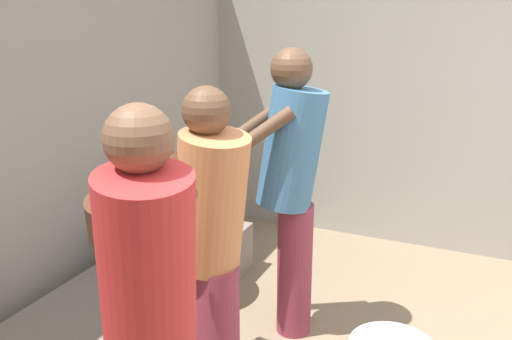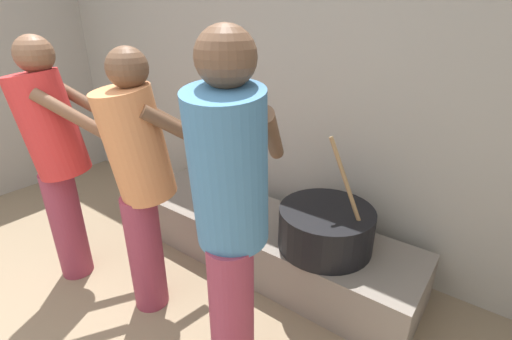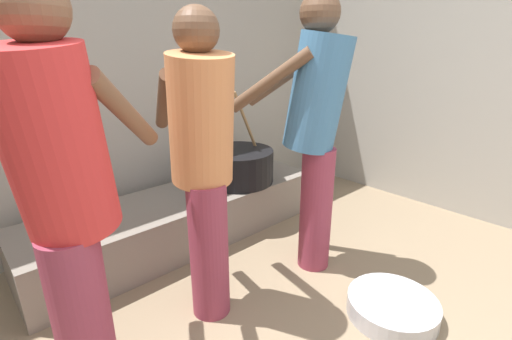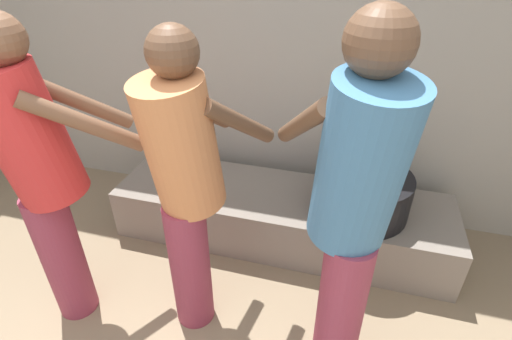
% 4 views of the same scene
% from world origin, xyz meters
% --- Properties ---
extents(block_enclosure_rear, '(5.05, 0.20, 2.29)m').
position_xyz_m(block_enclosure_rear, '(0.00, 2.49, 1.15)').
color(block_enclosure_rear, '#9E998E').
rests_on(block_enclosure_rear, ground_plane).
extents(hearth_ledge, '(2.17, 0.60, 0.35)m').
position_xyz_m(hearth_ledge, '(0.36, 1.97, 0.17)').
color(hearth_ledge, slate).
rests_on(hearth_ledge, ground_plane).
extents(cooking_pot_main, '(0.57, 0.57, 0.71)m').
position_xyz_m(cooking_pot_main, '(0.85, 1.94, 0.47)').
color(cooking_pot_main, black).
rests_on(cooking_pot_main, hearth_ledge).
extents(cook_in_blue_shirt, '(0.60, 0.75, 1.64)m').
position_xyz_m(cook_in_blue_shirt, '(0.78, 1.15, 0.94)').
color(cook_in_blue_shirt, '#8C3347').
rests_on(cook_in_blue_shirt, ground_plane).
extents(cook_in_orange_shirt, '(0.54, 0.71, 1.53)m').
position_xyz_m(cook_in_orange_shirt, '(0.06, 1.25, 0.87)').
color(cook_in_orange_shirt, '#8C3347').
rests_on(cook_in_orange_shirt, ground_plane).
extents(cook_in_red_shirt, '(0.70, 0.68, 1.57)m').
position_xyz_m(cook_in_red_shirt, '(-0.58, 1.11, 0.89)').
color(cook_in_red_shirt, '#8C3347').
rests_on(cook_in_red_shirt, ground_plane).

